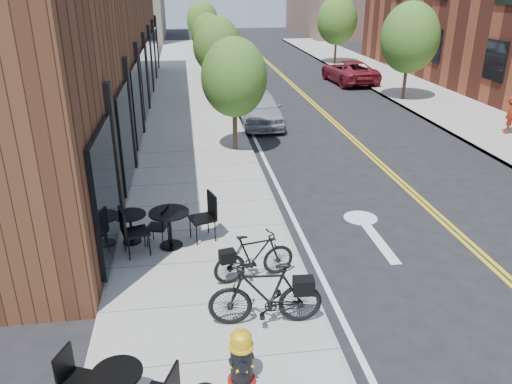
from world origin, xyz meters
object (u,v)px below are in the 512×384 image
parked_car_far (349,72)px  fire_hydrant (241,358)px  bicycle_left (265,294)px  bicycle_right (254,257)px  bistro_set_b (170,224)px  bistro_set_c (131,224)px  parked_car_a (260,108)px  parked_car_b (241,69)px  parked_car_c (230,61)px

parked_car_far → fire_hydrant: bearing=64.8°
bicycle_left → bicycle_right: bicycle_left is taller
bicycle_right → bistro_set_b: (-1.64, 1.56, 0.05)m
bistro_set_b → bistro_set_c: 0.93m
parked_car_a → parked_car_far: 10.75m
bistro_set_c → parked_car_far: 21.48m
bistro_set_b → parked_car_a: bearing=53.3°
parked_car_far → parked_car_a: bearing=48.4°
bistro_set_c → parked_car_a: 10.90m
parked_car_b → parked_car_c: 3.54m
bicycle_right → parked_car_a: 12.01m
parked_car_a → parked_car_c: (0.00, 13.37, 0.03)m
bicycle_left → parked_car_b: 23.22m
parked_car_a → parked_car_b: (0.38, 9.85, 0.04)m
parked_car_a → parked_car_b: parked_car_b is taller
bistro_set_b → bistro_set_c: (-0.87, 0.32, -0.10)m
bistro_set_b → parked_car_b: bearing=61.2°
bicycle_right → parked_car_b: (2.27, 21.71, 0.12)m
bistro_set_b → parked_car_far: bearing=43.9°
bicycle_left → parked_car_a: bearing=175.9°
bicycle_right → bistro_set_b: bistro_set_b is taller
fire_hydrant → bistro_set_c: 4.99m
fire_hydrant → bistro_set_b: size_ratio=0.46×
bicycle_left → bistro_set_b: size_ratio=0.94×
parked_car_a → parked_car_b: size_ratio=0.92×
bistro_set_b → parked_car_c: bearing=63.7°
bicycle_right → parked_car_far: parked_car_far is taller
parked_car_a → parked_car_far: (6.60, 8.48, -0.04)m
parked_car_c → bicycle_right: bearing=-97.3°
fire_hydrant → bistro_set_c: (-1.94, 4.60, 0.00)m
bistro_set_b → bicycle_left: bearing=-79.0°
bicycle_right → parked_car_b: size_ratio=0.37×
bicycle_right → parked_car_c: 25.30m
bistro_set_b → parked_car_b: size_ratio=0.46×
bicycle_left → parked_car_b: size_ratio=0.43×
parked_car_far → bistro_set_c: bearing=55.4°
fire_hydrant → bistro_set_b: (-1.07, 4.28, 0.10)m
bistro_set_b → parked_car_far: parked_car_far is taller
parked_car_c → parked_car_far: (6.60, -4.89, -0.06)m
bicycle_right → parked_car_b: bearing=-18.3°
bicycle_right → parked_car_a: parked_car_a is taller
bicycle_left → bicycle_right: bearing=-176.4°
parked_car_b → bicycle_right: bearing=-92.1°
bicycle_right → parked_car_far: size_ratio=0.34×
bicycle_left → bistro_set_c: 4.14m
bicycle_left → parked_car_a: (1.90, 13.26, -0.00)m
bistro_set_b → parked_car_b: 20.52m
bistro_set_c → parked_car_b: size_ratio=0.38×
parked_car_b → parked_car_c: parked_car_b is taller
bicycle_right → parked_car_a: (1.89, 11.86, 0.08)m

